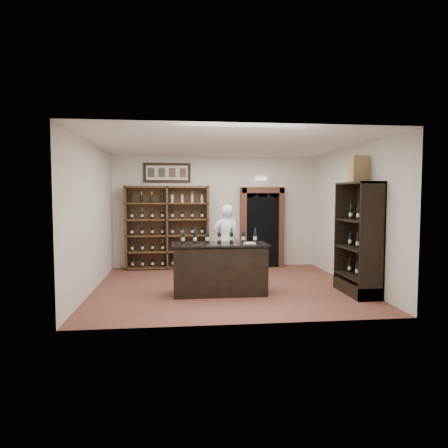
{
  "coord_description": "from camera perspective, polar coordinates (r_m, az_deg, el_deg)",
  "views": [
    {
      "loc": [
        -0.99,
        -8.32,
        1.93
      ],
      "look_at": [
        -0.01,
        0.3,
        1.32
      ],
      "focal_mm": 32.0,
      "sensor_mm": 36.0,
      "label": 1
    }
  ],
  "objects": [
    {
      "name": "counter_bottle_6",
      "position": [
        7.99,
        4.47,
        -1.91
      ],
      "size": [
        0.07,
        0.07,
        0.3
      ],
      "color": "black",
      "rests_on": "tasting_counter"
    },
    {
      "name": "arched_doorway",
      "position": [
        10.91,
        5.42,
        -0.17
      ],
      "size": [
        1.17,
        0.35,
        2.17
      ],
      "color": "black",
      "rests_on": "ground"
    },
    {
      "name": "counter_bottle_3",
      "position": [
        7.89,
        -0.67,
        -1.97
      ],
      "size": [
        0.07,
        0.07,
        0.3
      ],
      "color": "black",
      "rests_on": "tasting_counter"
    },
    {
      "name": "wall_back",
      "position": [
        10.88,
        -1.22,
        1.74
      ],
      "size": [
        5.5,
        0.04,
        3.0
      ],
      "primitive_type": "cube",
      "color": "beige",
      "rests_on": "ground"
    },
    {
      "name": "counter_bottle_0",
      "position": [
        7.85,
        -5.91,
        -2.02
      ],
      "size": [
        0.07,
        0.07,
        0.3
      ],
      "color": "black",
      "rests_on": "tasting_counter"
    },
    {
      "name": "shopkeeper",
      "position": [
        9.55,
        0.29,
        -2.4
      ],
      "size": [
        0.63,
        0.42,
        1.73
      ],
      "primitive_type": "imported",
      "rotation": [
        0.0,
        0.0,
        3.15
      ],
      "color": "white",
      "rests_on": "ground"
    },
    {
      "name": "ceiling",
      "position": [
        8.45,
        0.33,
        11.29
      ],
      "size": [
        5.5,
        5.5,
        0.0
      ],
      "primitive_type": "plane",
      "rotation": [
        3.14,
        0.0,
        0.0
      ],
      "color": "white",
      "rests_on": "wall_back"
    },
    {
      "name": "counter_bottle_1",
      "position": [
        7.86,
        -4.16,
        -2.01
      ],
      "size": [
        0.07,
        0.07,
        0.3
      ],
      "color": "black",
      "rests_on": "tasting_counter"
    },
    {
      "name": "tasting_counter",
      "position": [
        7.9,
        -0.61,
        -6.47
      ],
      "size": [
        1.88,
        0.78,
        1.0
      ],
      "color": "black",
      "rests_on": "ground"
    },
    {
      "name": "counter_bottle_2",
      "position": [
        7.87,
        -2.41,
        -1.99
      ],
      "size": [
        0.07,
        0.07,
        0.3
      ],
      "color": "black",
      "rests_on": "tasting_counter"
    },
    {
      "name": "wall_left",
      "position": [
        8.52,
        -18.37,
        0.92
      ],
      "size": [
        0.04,
        5.0,
        3.0
      ],
      "primitive_type": "cube",
      "color": "beige",
      "rests_on": "ground"
    },
    {
      "name": "emergency_light",
      "position": [
        10.98,
        5.36,
        6.44
      ],
      "size": [
        0.3,
        0.1,
        0.1
      ],
      "primitive_type": "cube",
      "color": "white",
      "rests_on": "wall_back"
    },
    {
      "name": "wall_right",
      "position": [
        9.13,
        17.73,
        1.12
      ],
      "size": [
        0.04,
        5.0,
        3.0
      ],
      "primitive_type": "cube",
      "color": "beige",
      "rests_on": "ground"
    },
    {
      "name": "floor",
      "position": [
        8.6,
        0.33,
        -8.95
      ],
      "size": [
        5.5,
        5.5,
        0.0
      ],
      "primitive_type": "plane",
      "color": "brown",
      "rests_on": "ground"
    },
    {
      "name": "plate",
      "position": [
        7.82,
        3.68,
        -2.75
      ],
      "size": [
        0.24,
        0.24,
        0.02
      ],
      "primitive_type": "cylinder",
      "color": "beige",
      "rests_on": "tasting_counter"
    },
    {
      "name": "counter_bottle_5",
      "position": [
        7.95,
        2.77,
        -1.93
      ],
      "size": [
        0.07,
        0.07,
        0.3
      ],
      "color": "black",
      "rests_on": "tasting_counter"
    },
    {
      "name": "counter_bottle_4",
      "position": [
        7.92,
        1.06,
        -1.95
      ],
      "size": [
        0.07,
        0.07,
        0.3
      ],
      "color": "black",
      "rests_on": "tasting_counter"
    },
    {
      "name": "wine_shelf",
      "position": [
        10.69,
        -8.09,
        -0.48
      ],
      "size": [
        2.2,
        0.38,
        2.2
      ],
      "color": "brown",
      "rests_on": "ground"
    },
    {
      "name": "framed_picture",
      "position": [
        10.82,
        -8.14,
        7.26
      ],
      "size": [
        1.25,
        0.04,
        0.52
      ],
      "primitive_type": "cube",
      "color": "black",
      "rests_on": "wall_back"
    },
    {
      "name": "side_cabinet",
      "position": [
        8.3,
        18.74,
        -4.35
      ],
      "size": [
        0.48,
        1.2,
        2.2
      ],
      "color": "black",
      "rests_on": "ground"
    },
    {
      "name": "wine_crate",
      "position": [
        8.27,
        18.7,
        7.47
      ],
      "size": [
        0.39,
        0.23,
        0.52
      ],
      "primitive_type": "cube",
      "rotation": [
        0.0,
        0.0,
        0.23
      ],
      "color": "tan",
      "rests_on": "side_cabinet"
    }
  ]
}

